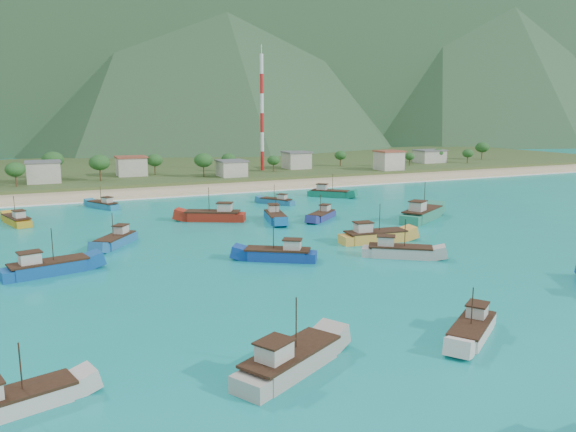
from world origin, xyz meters
name	(u,v)px	position (x,y,z in m)	size (l,w,h in m)	color
ground	(316,257)	(0.00, 0.00, 0.00)	(600.00, 600.00, 0.00)	#0D9680
beach	(186,191)	(0.00, 79.00, 0.00)	(400.00, 18.00, 1.20)	beige
land	(145,170)	(0.00, 140.00, 0.00)	(400.00, 110.00, 2.40)	#385123
surf_line	(195,195)	(0.00, 69.50, 0.00)	(400.00, 2.50, 0.08)	white
village	(155,167)	(-3.58, 103.32, 4.64)	(214.46, 28.40, 7.26)	beige
vegetation	(141,166)	(-7.75, 103.07, 5.13)	(273.46, 25.69, 8.73)	#235623
radio_tower	(262,113)	(34.47, 108.00, 21.15)	(1.20, 1.20, 39.10)	red
boat_0	(17,221)	(-41.65, 46.39, 0.68)	(5.73, 10.42, 5.91)	#C18D1C
boat_1	(374,237)	(13.48, 4.84, 0.86)	(11.97, 4.51, 6.92)	gold
boat_2	(277,202)	(14.12, 47.98, 0.52)	(6.91, 8.47, 5.04)	#22638F
boat_3	(47,268)	(-37.17, 6.83, 0.82)	(11.77, 5.79, 6.68)	#0D468D
boat_4	(422,215)	(32.93, 17.35, 1.09)	(13.84, 10.74, 8.14)	#267F61
boat_5	(103,206)	(-24.15, 59.02, 0.58)	(6.66, 9.30, 5.38)	teal
boat_6	(472,331)	(-0.02, -33.35, 0.63)	(9.38, 7.75, 5.61)	silver
boat_7	(275,218)	(5.45, 28.53, 0.73)	(5.33, 10.87, 6.17)	#0D5A9D
boat_10	(13,404)	(-40.43, -30.33, 0.62)	(9.81, 5.17, 5.56)	beige
boat_13	(399,252)	(11.41, -5.06, 0.75)	(10.48, 8.67, 6.27)	#B7ADA6
boat_15	(279,255)	(-5.78, 0.68, 0.76)	(10.75, 8.42, 6.34)	navy
boat_16	(322,216)	(14.96, 26.59, 0.61)	(8.90, 8.23, 5.54)	navy
boat_20	(214,216)	(-5.57, 34.10, 0.91)	(12.40, 8.89, 7.18)	maroon
boat_22	(329,194)	(31.05, 53.00, 0.76)	(9.87, 9.81, 6.35)	#106E52
boat_23	(290,363)	(-19.35, -32.86, 0.83)	(11.63, 8.45, 6.74)	#A29D92
boat_25	(116,241)	(-26.42, 20.56, 0.68)	(8.23, 9.89, 5.93)	#21609A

